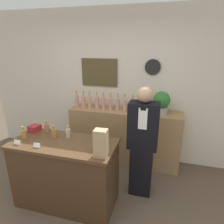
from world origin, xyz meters
TOP-DOWN VIEW (x-y plane):
  - back_wall at (-0.00, 2.00)m, footprint 5.20×0.09m
  - back_shelf at (0.24, 1.73)m, footprint 1.95×0.41m
  - display_counter at (-0.30, 0.53)m, footprint 1.34×0.63m
  - shopkeeper at (0.65, 1.00)m, footprint 0.40×0.25m
  - potted_plant at (0.84, 1.74)m, footprint 0.28×0.28m
  - paper_bag at (0.27, 0.35)m, footprint 0.15×0.12m
  - price_card_left at (-0.82, 0.32)m, footprint 0.09×0.02m
  - price_card_right at (-0.54, 0.32)m, footprint 0.09×0.02m
  - gift_box at (-0.86, 0.73)m, footprint 0.16×0.16m
  - counter_bottle_0 at (-0.84, 0.49)m, footprint 0.06×0.06m
  - counter_bottle_1 at (-0.67, 0.75)m, footprint 0.06×0.06m
  - counter_bottle_2 at (-0.48, 0.63)m, footprint 0.06×0.06m
  - counter_bottle_3 at (-0.30, 0.68)m, footprint 0.06×0.06m
  - shelf_bottle_0 at (-0.66, 1.73)m, footprint 0.07×0.07m
  - shelf_bottle_1 at (-0.53, 1.74)m, footprint 0.07×0.07m
  - shelf_bottle_2 at (-0.40, 1.72)m, footprint 0.07×0.07m
  - shelf_bottle_3 at (-0.27, 1.75)m, footprint 0.07×0.07m
  - shelf_bottle_4 at (-0.15, 1.73)m, footprint 0.07×0.07m
  - shelf_bottle_5 at (-0.02, 1.73)m, footprint 0.07×0.07m
  - shelf_bottle_6 at (0.11, 1.74)m, footprint 0.07×0.07m
  - shelf_bottle_7 at (0.24, 1.72)m, footprint 0.07×0.07m
  - shelf_bottle_8 at (0.37, 1.74)m, footprint 0.07×0.07m
  - shelf_bottle_9 at (0.49, 1.73)m, footprint 0.07×0.07m
  - shelf_bottle_10 at (0.62, 1.75)m, footprint 0.07×0.07m

SIDE VIEW (x-z plane):
  - display_counter at x=-0.30m, z-range 0.00..0.92m
  - back_shelf at x=0.24m, z-range 0.00..1.00m
  - shopkeeper at x=0.65m, z-range 0.00..1.59m
  - price_card_left at x=-0.82m, z-range 0.92..0.98m
  - price_card_right at x=-0.54m, z-range 0.92..0.98m
  - gift_box at x=-0.86m, z-range 0.92..1.01m
  - counter_bottle_0 at x=-0.84m, z-range 0.90..1.07m
  - counter_bottle_1 at x=-0.67m, z-range 0.90..1.07m
  - counter_bottle_2 at x=-0.48m, z-range 0.90..1.07m
  - counter_bottle_3 at x=-0.30m, z-range 0.90..1.07m
  - paper_bag at x=0.27m, z-range 0.92..1.24m
  - shelf_bottle_0 at x=-0.66m, z-range 0.96..1.27m
  - shelf_bottle_1 at x=-0.53m, z-range 0.96..1.27m
  - shelf_bottle_2 at x=-0.40m, z-range 0.96..1.27m
  - shelf_bottle_3 at x=-0.27m, z-range 0.96..1.27m
  - shelf_bottle_4 at x=-0.15m, z-range 0.96..1.27m
  - shelf_bottle_5 at x=-0.02m, z-range 0.96..1.27m
  - shelf_bottle_6 at x=0.11m, z-range 0.96..1.27m
  - shelf_bottle_7 at x=0.24m, z-range 0.96..1.27m
  - shelf_bottle_8 at x=0.37m, z-range 0.96..1.27m
  - shelf_bottle_9 at x=0.49m, z-range 0.96..1.27m
  - shelf_bottle_10 at x=0.62m, z-range 0.96..1.27m
  - potted_plant at x=0.84m, z-range 1.02..1.39m
  - back_wall at x=0.00m, z-range 0.00..2.70m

